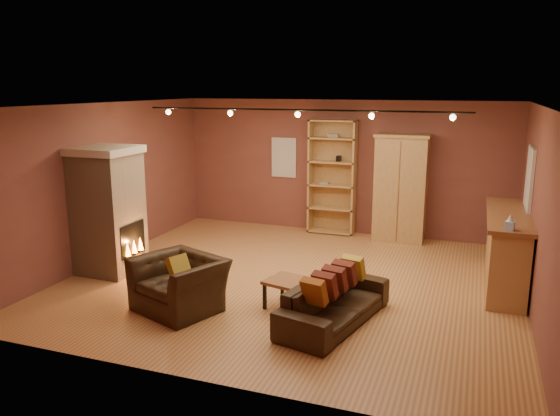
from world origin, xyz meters
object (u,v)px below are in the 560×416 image
at_px(fireplace, 108,210).
at_px(bookcase, 333,176).
at_px(coffee_table, 287,284).
at_px(armchair, 179,275).
at_px(loveseat, 335,294).
at_px(bar_counter, 506,249).
at_px(armoire, 401,188).

xyz_separation_m(fireplace, bookcase, (2.88, 3.72, 0.16)).
xyz_separation_m(fireplace, coffee_table, (3.31, -0.45, -0.71)).
relative_size(bookcase, armchair, 1.80).
height_order(bookcase, loveseat, bookcase).
distance_m(bookcase, loveseat, 4.68).
relative_size(fireplace, bar_counter, 0.86).
distance_m(bookcase, armoire, 1.45).
height_order(loveseat, coffee_table, loveseat).
xyz_separation_m(armoire, bar_counter, (1.93, -2.05, -0.49)).
bearing_deg(armoire, armchair, -117.40).
bearing_deg(armoire, coffee_table, -103.91).
xyz_separation_m(bar_counter, armchair, (-4.32, -2.57, -0.09)).
distance_m(fireplace, coffee_table, 3.42).
xyz_separation_m(armoire, coffee_table, (-1.00, -4.03, -0.73)).
relative_size(fireplace, armoire, 0.98).
bearing_deg(armchair, loveseat, 29.26).
xyz_separation_m(bookcase, bar_counter, (3.36, -2.19, -0.63)).
height_order(fireplace, armoire, armoire).
relative_size(loveseat, coffee_table, 3.07).
bearing_deg(bookcase, armchair, -101.37).
relative_size(bookcase, armoire, 1.11).
bearing_deg(coffee_table, armoire, 76.09).
relative_size(armchair, coffee_table, 2.03).
relative_size(fireplace, armchair, 1.58).
distance_m(loveseat, coffee_table, 0.81).
bearing_deg(bar_counter, fireplace, -166.23).
xyz_separation_m(fireplace, armoire, (4.31, 3.58, 0.02)).
height_order(armoire, coffee_table, armoire).
bearing_deg(armoire, fireplace, -140.32).
bearing_deg(armoire, bar_counter, -46.67).
relative_size(loveseat, armchair, 1.51).
height_order(fireplace, armchair, fireplace).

